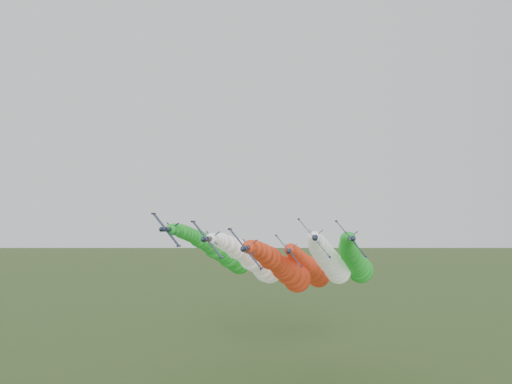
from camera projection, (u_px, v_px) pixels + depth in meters
jet_lead at (284, 269)px, 132.01m from camera, size 15.07×68.27×19.33m
jet_inner_left at (255, 261)px, 140.98m from camera, size 14.79×68.00×19.05m
jet_inner_right at (329, 260)px, 134.83m from camera, size 14.80×68.00×19.06m
jet_outer_left at (222, 253)px, 150.79m from camera, size 14.82×68.02×19.08m
jet_outer_right at (355, 261)px, 142.68m from camera, size 15.06×68.26×19.32m
jet_trail at (310, 268)px, 157.97m from camera, size 14.98×68.18×19.24m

